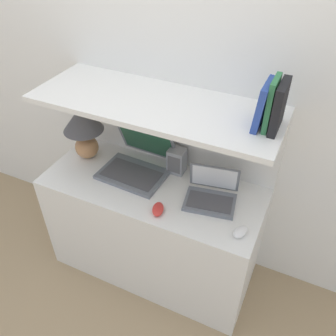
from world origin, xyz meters
TOP-DOWN VIEW (x-y plane):
  - ground_plane at (0.00, 0.00)m, footprint 12.00×12.00m
  - wall_back at (0.00, 0.57)m, footprint 6.00×0.05m
  - desk at (0.00, 0.25)m, footprint 1.23×0.51m
  - back_riser at (0.00, 0.53)m, footprint 1.23×0.04m
  - shelf at (0.00, 0.32)m, footprint 1.23×0.46m
  - table_lamp at (-0.47, 0.33)m, footprint 0.23×0.23m
  - laptop_large at (-0.13, 0.34)m, footprint 0.38×0.36m
  - laptop_small at (0.33, 0.29)m, footprint 0.29×0.25m
  - computer_mouse at (0.12, 0.09)m, footprint 0.09×0.11m
  - second_mouse at (0.54, 0.12)m, footprint 0.08×0.10m
  - router_box at (0.07, 0.43)m, footprint 0.09×0.09m
  - book_black at (0.57, 0.32)m, footprint 0.03×0.17m
  - book_green at (0.54, 0.32)m, footprint 0.02×0.14m
  - book_blue at (0.50, 0.32)m, footprint 0.04×0.17m

SIDE VIEW (x-z plane):
  - ground_plane at x=0.00m, z-range 0.00..0.00m
  - desk at x=0.00m, z-range 0.00..0.71m
  - back_riser at x=0.00m, z-range 0.00..1.17m
  - second_mouse at x=0.54m, z-range 0.71..0.74m
  - computer_mouse at x=0.12m, z-range 0.71..0.74m
  - laptop_small at x=0.33m, z-range 0.66..0.83m
  - laptop_large at x=-0.13m, z-range 0.63..0.88m
  - router_box at x=0.07m, z-range 0.71..0.86m
  - table_lamp at x=-0.47m, z-range 0.75..1.10m
  - shelf at x=0.00m, z-range 1.17..1.19m
  - wall_back at x=0.00m, z-range 0.00..2.40m
  - book_blue at x=0.50m, z-range 1.19..1.39m
  - book_black at x=0.57m, z-range 1.19..1.40m
  - book_green at x=0.54m, z-range 1.19..1.42m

